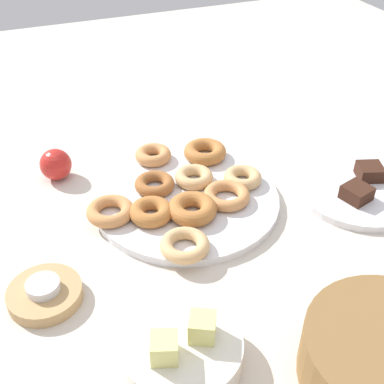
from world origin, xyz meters
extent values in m
plane|color=beige|center=(0.00, 0.00, 0.00)|extent=(2.40, 2.40, 0.00)
cylinder|color=silver|center=(0.00, 0.00, 0.01)|extent=(0.37, 0.37, 0.02)
torus|color=tan|center=(-0.03, -0.04, 0.03)|extent=(0.11, 0.11, 0.02)
torus|color=tan|center=(0.06, 0.14, 0.03)|extent=(0.12, 0.12, 0.02)
torus|color=tan|center=(-0.12, 0.00, 0.03)|extent=(0.11, 0.11, 0.02)
torus|color=#C6844C|center=(-0.07, 0.04, 0.03)|extent=(0.13, 0.13, 0.02)
torus|color=#AD6B33|center=(0.01, 0.06, 0.03)|extent=(0.10, 0.10, 0.03)
torus|color=#C6844C|center=(0.02, -0.15, 0.03)|extent=(0.10, 0.10, 0.02)
torus|color=#AD6B33|center=(0.08, 0.04, 0.03)|extent=(0.10, 0.10, 0.03)
torus|color=#AD6B33|center=(-0.09, -0.12, 0.03)|extent=(0.12, 0.12, 0.03)
torus|color=#995B2D|center=(0.05, -0.05, 0.03)|extent=(0.11, 0.11, 0.02)
torus|color=#C6844C|center=(0.15, 0.01, 0.03)|extent=(0.12, 0.12, 0.02)
cylinder|color=silver|center=(-0.34, 0.10, 0.01)|extent=(0.26, 0.26, 0.02)
cube|color=#381E14|center=(-0.38, 0.08, 0.03)|extent=(0.06, 0.06, 0.03)
cube|color=#381E14|center=(-0.30, 0.13, 0.03)|extent=(0.06, 0.06, 0.03)
cylinder|color=tan|center=(0.30, 0.15, 0.01)|extent=(0.12, 0.12, 0.02)
cylinder|color=silver|center=(0.30, 0.15, 0.03)|extent=(0.05, 0.05, 0.02)
cylinder|color=silver|center=(0.14, 0.34, 0.02)|extent=(0.17, 0.17, 0.04)
cube|color=#DBD67A|center=(0.11, 0.34, 0.06)|extent=(0.05, 0.05, 0.04)
cube|color=#DBD67A|center=(0.17, 0.35, 0.06)|extent=(0.05, 0.05, 0.04)
sphere|color=red|center=(0.22, -0.18, 0.03)|extent=(0.07, 0.07, 0.07)
camera|label=1|loc=(0.28, 0.74, 0.61)|focal=46.74mm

